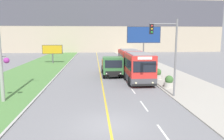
% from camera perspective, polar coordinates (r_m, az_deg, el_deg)
% --- Properties ---
extents(ground_plane, '(300.00, 300.00, 0.00)m').
position_cam_1_polar(ground_plane, '(12.87, -0.68, -14.13)').
color(ground_plane, slate).
extents(lane_marking_centre, '(2.88, 140.00, 0.01)m').
position_cam_1_polar(lane_marking_centre, '(14.23, 0.21, -11.80)').
color(lane_marking_centre, gold).
rests_on(lane_marking_centre, ground_plane).
extents(apartment_block_background, '(80.00, 8.04, 22.80)m').
position_cam_1_polar(apartment_block_background, '(71.64, -4.23, 13.96)').
color(apartment_block_background, '#BCAD93').
rests_on(apartment_block_background, ground_plane).
extents(city_bus, '(2.66, 11.76, 3.23)m').
position_cam_1_polar(city_bus, '(26.61, 5.65, 1.51)').
color(city_bus, red).
rests_on(city_bus, ground_plane).
extents(dump_truck, '(2.47, 6.64, 2.51)m').
position_cam_1_polar(dump_truck, '(27.30, 0.03, 0.92)').
color(dump_truck, black).
rests_on(dump_truck, ground_plane).
extents(traffic_light_mast, '(2.28, 0.32, 6.37)m').
position_cam_1_polar(traffic_light_mast, '(18.21, 14.55, 5.46)').
color(traffic_light_mast, slate).
rests_on(traffic_light_mast, ground_plane).
extents(billboard_large, '(6.45, 0.24, 6.81)m').
position_cam_1_polar(billboard_large, '(42.27, 8.30, 8.88)').
color(billboard_large, '#59595B').
rests_on(billboard_large, ground_plane).
extents(billboard_small, '(3.70, 0.24, 3.39)m').
position_cam_1_polar(billboard_small, '(42.13, -15.31, 5.04)').
color(billboard_small, '#59595B').
rests_on(billboard_small, ground_plane).
extents(planter_round_near, '(1.00, 1.00, 1.15)m').
position_cam_1_polar(planter_round_near, '(22.04, 14.66, -3.05)').
color(planter_round_near, '#B7B2A8').
rests_on(planter_round_near, sidewalk_right).
extents(planter_round_second, '(1.06, 1.06, 1.20)m').
position_cam_1_polar(planter_round_second, '(26.05, 11.81, -1.10)').
color(planter_round_second, '#B7B2A8').
rests_on(planter_round_second, sidewalk_right).
extents(planter_round_third, '(1.11, 1.11, 1.20)m').
position_cam_1_polar(planter_round_third, '(30.05, 9.02, 0.30)').
color(planter_round_third, '#B7B2A8').
rests_on(planter_round_third, sidewalk_right).
extents(planter_round_far, '(1.04, 1.04, 1.18)m').
position_cam_1_polar(planter_round_far, '(34.17, 7.31, 1.35)').
color(planter_round_far, '#B7B2A8').
rests_on(planter_round_far, sidewalk_right).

